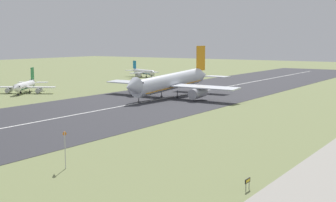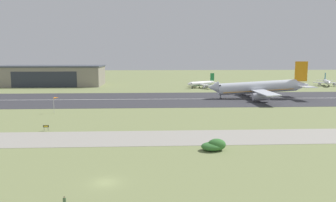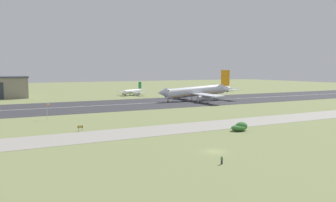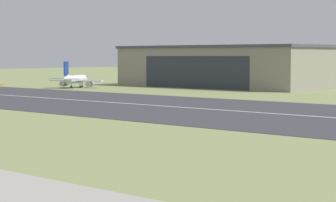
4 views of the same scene
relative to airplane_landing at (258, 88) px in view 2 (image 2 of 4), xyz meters
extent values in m
plane|color=#7A8451|center=(-59.73, -52.22, -5.39)|extent=(746.87, 746.87, 0.00)
cube|color=#333338|center=(-59.73, 0.08, -5.36)|extent=(506.87, 54.18, 0.06)
cube|color=silver|center=(-59.73, 0.08, -5.33)|extent=(456.18, 0.70, 0.01)
cube|color=gray|center=(-59.73, -75.15, -5.37)|extent=(380.15, 15.78, 0.05)
cube|color=gray|center=(-122.51, 77.66, 1.17)|extent=(71.04, 31.52, 13.13)
cube|color=#424751|center=(-122.51, 77.66, 8.19)|extent=(72.04, 32.52, 0.90)
cube|color=#2D333D|center=(-122.51, 61.85, -0.14)|extent=(42.62, 0.12, 10.50)
cylinder|color=silver|center=(-0.40, 0.01, 0.20)|extent=(38.43, 6.62, 7.82)
cone|color=silver|center=(-21.98, 0.53, 0.20)|extent=(5.57, 5.83, 5.98)
cone|color=silver|center=(22.03, -0.53, 1.23)|extent=(7.24, 5.30, 5.50)
cube|color=black|center=(-19.16, 0.46, 1.34)|extent=(1.24, 4.87, 0.50)
cube|color=orange|center=(-0.40, 0.01, -1.36)|extent=(34.32, 6.24, 2.12)
cube|color=silver|center=(-0.81, 14.86, -0.79)|extent=(6.59, 24.11, 0.74)
cylinder|color=#A8A8B2|center=(-2.05, 12.97, -2.81)|extent=(7.68, 3.72, 3.94)
cube|color=silver|center=(-1.52, -14.80, -0.79)|extent=(6.59, 24.11, 0.74)
cylinder|color=#A8A8B2|center=(-2.68, -12.86, -2.81)|extent=(7.68, 3.72, 3.94)
cube|color=orange|center=(21.00, -0.51, 7.90)|extent=(6.20, 0.43, 9.69)
cube|color=silver|center=(21.58, 6.69, 1.06)|extent=(5.63, 8.85, 0.24)
cube|color=silver|center=(21.23, -7.72, 1.06)|extent=(5.63, 8.85, 0.24)
cylinder|color=black|center=(-18.22, 0.44, -4.02)|extent=(0.24, 0.24, 2.75)
cylinder|color=black|center=(-18.22, 0.44, -5.17)|extent=(0.84, 0.84, 0.44)
cylinder|color=black|center=(-0.58, 3.43, -4.02)|extent=(0.24, 0.24, 2.75)
cylinder|color=black|center=(-0.58, 3.43, -5.17)|extent=(0.84, 0.84, 0.44)
cylinder|color=black|center=(-0.75, -3.40, -4.02)|extent=(0.24, 0.24, 2.75)
cylinder|color=black|center=(-0.75, -3.40, -5.17)|extent=(0.84, 0.84, 0.44)
cylinder|color=white|center=(-19.75, 54.24, -2.52)|extent=(15.99, 11.30, 2.95)
cone|color=white|center=(-28.11, 49.17, -2.52)|extent=(3.80, 3.90, 2.95)
cone|color=white|center=(-11.01, 59.55, -1.99)|extent=(4.40, 4.10, 2.65)
cube|color=black|center=(-26.87, 49.92, -1.93)|extent=(2.24, 2.71, 0.44)
cube|color=#1E7238|center=(-19.75, 54.24, -3.33)|extent=(14.47, 10.29, 0.20)
cube|color=white|center=(-23.52, 59.80, -3.04)|extent=(7.80, 10.38, 0.40)
cylinder|color=#A8A8B2|center=(-23.56, 58.80, -4.20)|extent=(4.22, 3.55, 1.83)
cube|color=white|center=(-16.56, 48.34, -3.04)|extent=(7.80, 10.38, 0.40)
cylinder|color=#A8A8B2|center=(-17.47, 48.77, -4.20)|extent=(4.22, 3.55, 1.83)
cube|color=#1E7238|center=(-11.46, 59.28, 1.46)|extent=(2.89, 1.90, 5.01)
cube|color=white|center=(-13.06, 62.67, -2.08)|extent=(4.74, 5.31, 0.24)
cube|color=white|center=(-9.19, 56.30, -2.08)|extent=(4.74, 5.31, 0.24)
cylinder|color=black|center=(-25.95, 50.48, -4.69)|extent=(0.24, 0.24, 1.39)
cylinder|color=black|center=(-25.95, 50.48, -5.17)|extent=(0.84, 0.84, 0.44)
cylinder|color=black|center=(-20.53, 55.84, -4.69)|extent=(0.24, 0.24, 1.39)
cylinder|color=black|center=(-20.53, 55.84, -5.17)|extent=(0.84, 0.84, 0.44)
cylinder|color=black|center=(-18.70, 52.82, -4.69)|extent=(0.24, 0.24, 1.39)
cylinder|color=black|center=(-18.70, 52.82, -5.17)|extent=(0.84, 0.84, 0.44)
cylinder|color=white|center=(68.78, 62.21, -2.46)|extent=(8.68, 17.13, 2.65)
cone|color=white|center=(65.26, 53.00, -2.46)|extent=(3.33, 3.18, 2.65)
cone|color=white|center=(72.45, 71.79, -1.98)|extent=(3.37, 3.83, 2.39)
cube|color=black|center=(65.73, 54.23, -1.93)|extent=(2.50, 1.83, 0.44)
cube|color=#146B9E|center=(68.78, 62.21, -3.19)|extent=(7.93, 15.47, 0.20)
cube|color=white|center=(63.84, 63.73, -2.92)|extent=(8.14, 5.31, 0.40)
cylinder|color=#A8A8B2|center=(64.22, 63.00, -4.00)|extent=(2.77, 3.81, 1.65)
cube|color=white|center=(73.48, 60.04, -2.92)|extent=(8.14, 5.31, 0.40)
cylinder|color=#A8A8B2|center=(72.71, 59.75, -4.00)|extent=(2.77, 3.81, 1.65)
cube|color=#146B9E|center=(72.28, 71.34, 1.12)|extent=(1.29, 2.80, 4.51)
cube|color=white|center=(69.29, 72.91, -2.06)|extent=(4.70, 3.81, 0.24)
cube|color=white|center=(75.56, 70.51, -2.06)|extent=(4.70, 3.81, 0.24)
cylinder|color=black|center=(66.11, 55.24, -4.59)|extent=(0.24, 0.24, 1.60)
cylinder|color=black|center=(66.11, 55.24, -5.17)|extent=(0.84, 0.84, 0.44)
cylinder|color=black|center=(67.35, 62.92, -4.59)|extent=(0.24, 0.24, 1.60)
cylinder|color=black|center=(67.35, 62.92, -5.17)|extent=(0.84, 0.84, 0.44)
cylinder|color=black|center=(70.33, 61.78, -4.59)|extent=(0.24, 0.24, 1.60)
cylinder|color=black|center=(70.33, 61.78, -5.17)|extent=(0.84, 0.84, 0.44)
ellipsoid|color=#387533|center=(-38.70, -87.04, -4.46)|extent=(4.80, 3.83, 1.85)
ellipsoid|color=#387533|center=(-37.63, -87.01, -4.07)|extent=(4.04, 3.00, 2.64)
cylinder|color=#B7B7BC|center=(-87.60, -37.13, -2.45)|extent=(0.14, 0.14, 5.89)
cone|color=orange|center=(-86.80, -36.27, 0.25)|extent=(1.83, 1.91, 0.60)
cylinder|color=#4C4C51|center=(-82.09, -65.66, -4.88)|extent=(0.10, 0.10, 1.02)
cylinder|color=#4C4C51|center=(-81.01, -65.66, -4.88)|extent=(0.10, 0.10, 1.02)
cube|color=black|center=(-81.55, -65.66, -4.07)|extent=(1.55, 0.12, 0.61)
cube|color=yellow|center=(-81.55, -65.73, -4.07)|extent=(1.18, 0.02, 0.36)
cube|color=#4C6B47|center=(-64.15, -113.22, -4.33)|extent=(0.40, 0.24, 0.60)
sphere|color=tan|center=(-64.15, -113.22, -3.92)|extent=(0.21, 0.21, 0.21)
sphere|color=black|center=(-64.15, -113.22, -3.88)|extent=(0.18, 0.18, 0.18)
camera|label=1|loc=(-139.04, -90.51, 14.92)|focal=50.00mm
camera|label=2|loc=(-52.01, -156.82, 15.47)|focal=35.00mm
camera|label=3|loc=(-102.09, -164.46, 13.22)|focal=35.00mm
camera|label=4|loc=(10.64, -102.54, 5.36)|focal=70.00mm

